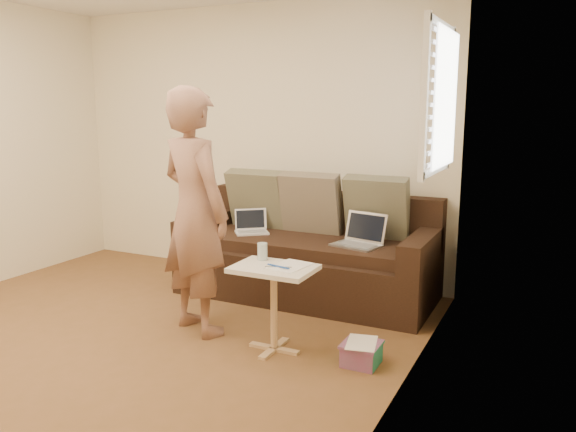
{
  "coord_description": "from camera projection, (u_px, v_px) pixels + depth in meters",
  "views": [
    {
      "loc": [
        2.79,
        -2.71,
        1.66
      ],
      "look_at": [
        0.8,
        1.4,
        0.78
      ],
      "focal_mm": 36.01,
      "sensor_mm": 36.0,
      "label": 1
    }
  ],
  "objects": [
    {
      "name": "person",
      "position": [
        195.0,
        212.0,
        4.17
      ],
      "size": [
        0.77,
        0.65,
        1.8
      ],
      "primitive_type": "imported",
      "rotation": [
        0.0,
        0.0,
        2.78
      ],
      "color": "brown",
      "rests_on": "ground"
    },
    {
      "name": "pillow_right",
      "position": [
        377.0,
        208.0,
        4.95
      ],
      "size": [
        0.55,
        0.28,
        0.57
      ],
      "primitive_type": null,
      "rotation": [
        0.26,
        0.0,
        0.0
      ],
      "color": "brown",
      "rests_on": "sofa"
    },
    {
      "name": "window_blinds",
      "position": [
        441.0,
        99.0,
        4.07
      ],
      "size": [
        0.12,
        0.88,
        1.08
      ],
      "primitive_type": null,
      "color": "white",
      "rests_on": "wall_right"
    },
    {
      "name": "pillow_left",
      "position": [
        257.0,
        199.0,
        5.41
      ],
      "size": [
        0.55,
        0.29,
        0.57
      ],
      "primitive_type": null,
      "rotation": [
        0.28,
        0.0,
        0.0
      ],
      "color": "brown",
      "rests_on": "sofa"
    },
    {
      "name": "drinking_glass",
      "position": [
        262.0,
        251.0,
        4.01
      ],
      "size": [
        0.07,
        0.07,
        0.12
      ],
      "primitive_type": null,
      "color": "silver",
      "rests_on": "side_table"
    },
    {
      "name": "laptop_silver",
      "position": [
        356.0,
        246.0,
        4.73
      ],
      "size": [
        0.43,
        0.35,
        0.25
      ],
      "primitive_type": null,
      "rotation": [
        0.0,
        0.0,
        -0.23
      ],
      "color": "#B7BABC",
      "rests_on": "sofa"
    },
    {
      "name": "wall_back",
      "position": [
        252.0,
        142.0,
        5.64
      ],
      "size": [
        4.0,
        0.0,
        4.0
      ],
      "primitive_type": "plane",
      "rotation": [
        1.57,
        0.0,
        0.0
      ],
      "color": "beige",
      "rests_on": "ground"
    },
    {
      "name": "side_table",
      "position": [
        274.0,
        309.0,
        3.92
      ],
      "size": [
        0.54,
        0.38,
        0.6
      ],
      "primitive_type": null,
      "color": "silver",
      "rests_on": "ground"
    },
    {
      "name": "paper_on_table",
      "position": [
        290.0,
        266.0,
        3.86
      ],
      "size": [
        0.25,
        0.33,
        0.0
      ],
      "primitive_type": null,
      "rotation": [
        0.0,
        0.0,
        -0.14
      ],
      "color": "white",
      "rests_on": "side_table"
    },
    {
      "name": "pillow_mid",
      "position": [
        311.0,
        204.0,
        5.17
      ],
      "size": [
        0.55,
        0.27,
        0.57
      ],
      "primitive_type": null,
      "rotation": [
        0.24,
        0.0,
        0.0
      ],
      "color": "brown",
      "rests_on": "sofa"
    },
    {
      "name": "scissors",
      "position": [
        278.0,
        267.0,
        3.83
      ],
      "size": [
        0.2,
        0.15,
        0.02
      ],
      "primitive_type": null,
      "rotation": [
        0.0,
        0.0,
        -0.28
      ],
      "color": "silver",
      "rests_on": "side_table"
    },
    {
      "name": "floor",
      "position": [
        91.0,
        355.0,
        3.9
      ],
      "size": [
        4.5,
        4.5,
        0.0
      ],
      "primitive_type": "plane",
      "color": "brown",
      "rests_on": "ground"
    },
    {
      "name": "striped_box",
      "position": [
        361.0,
        353.0,
        3.74
      ],
      "size": [
        0.24,
        0.24,
        0.15
      ],
      "primitive_type": null,
      "color": "#DD218B",
      "rests_on": "ground"
    },
    {
      "name": "wall_right",
      "position": [
        385.0,
        180.0,
        2.8
      ],
      "size": [
        0.0,
        4.5,
        4.5
      ],
      "primitive_type": "plane",
      "rotation": [
        1.57,
        0.0,
        -1.57
      ],
      "color": "beige",
      "rests_on": "ground"
    },
    {
      "name": "sofa",
      "position": [
        307.0,
        249.0,
        5.05
      ],
      "size": [
        2.2,
        0.95,
        0.85
      ],
      "primitive_type": null,
      "color": "black",
      "rests_on": "ground"
    },
    {
      "name": "laptop_white",
      "position": [
        252.0,
        233.0,
        5.21
      ],
      "size": [
        0.36,
        0.35,
        0.21
      ],
      "primitive_type": null,
      "rotation": [
        0.0,
        0.0,
        0.67
      ],
      "color": "white",
      "rests_on": "sofa"
    }
  ]
}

